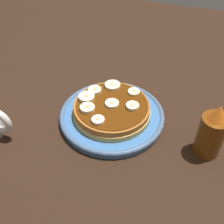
{
  "coord_description": "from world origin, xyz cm",
  "views": [
    {
      "loc": [
        14.24,
        -41.21,
        42.75
      ],
      "look_at": [
        0.0,
        0.0,
        2.07
      ],
      "focal_mm": 43.6,
      "sensor_mm": 36.0,
      "label": 1
    }
  ],
  "objects_px": {
    "pancake_stack": "(112,109)",
    "banana_slice_5": "(113,86)",
    "banana_slice_0": "(111,103)",
    "banana_slice_1": "(133,106)",
    "banana_slice_4": "(95,90)",
    "banana_slice_6": "(87,108)",
    "banana_slice_7": "(98,120)",
    "syrup_bottle": "(212,133)",
    "banana_slice_2": "(134,92)",
    "plate": "(112,115)",
    "banana_slice_3": "(86,98)"
  },
  "relations": [
    {
      "from": "banana_slice_1",
      "to": "banana_slice_4",
      "type": "relative_size",
      "value": 0.92
    },
    {
      "from": "banana_slice_0",
      "to": "banana_slice_2",
      "type": "relative_size",
      "value": 1.12
    },
    {
      "from": "pancake_stack",
      "to": "banana_slice_7",
      "type": "height_order",
      "value": "banana_slice_7"
    },
    {
      "from": "plate",
      "to": "banana_slice_4",
      "type": "bearing_deg",
      "value": 150.25
    },
    {
      "from": "plate",
      "to": "banana_slice_3",
      "type": "bearing_deg",
      "value": -179.49
    },
    {
      "from": "banana_slice_4",
      "to": "banana_slice_6",
      "type": "xyz_separation_m",
      "value": [
        0.01,
        -0.06,
        0.0
      ]
    },
    {
      "from": "pancake_stack",
      "to": "banana_slice_4",
      "type": "height_order",
      "value": "banana_slice_4"
    },
    {
      "from": "banana_slice_4",
      "to": "banana_slice_6",
      "type": "bearing_deg",
      "value": -82.72
    },
    {
      "from": "plate",
      "to": "banana_slice_4",
      "type": "distance_m",
      "value": 0.07
    },
    {
      "from": "banana_slice_5",
      "to": "banana_slice_0",
      "type": "bearing_deg",
      "value": -74.28
    },
    {
      "from": "banana_slice_0",
      "to": "banana_slice_4",
      "type": "height_order",
      "value": "banana_slice_4"
    },
    {
      "from": "banana_slice_0",
      "to": "banana_slice_4",
      "type": "bearing_deg",
      "value": 148.9
    },
    {
      "from": "syrup_bottle",
      "to": "banana_slice_2",
      "type": "bearing_deg",
      "value": 155.37
    },
    {
      "from": "banana_slice_4",
      "to": "banana_slice_5",
      "type": "distance_m",
      "value": 0.04
    },
    {
      "from": "banana_slice_7",
      "to": "banana_slice_3",
      "type": "bearing_deg",
      "value": 130.95
    },
    {
      "from": "banana_slice_1",
      "to": "banana_slice_2",
      "type": "height_order",
      "value": "banana_slice_1"
    },
    {
      "from": "banana_slice_3",
      "to": "banana_slice_4",
      "type": "relative_size",
      "value": 1.16
    },
    {
      "from": "banana_slice_0",
      "to": "banana_slice_5",
      "type": "xyz_separation_m",
      "value": [
        -0.02,
        0.06,
        0.0
      ]
    },
    {
      "from": "banana_slice_6",
      "to": "banana_slice_4",
      "type": "bearing_deg",
      "value": 97.28
    },
    {
      "from": "banana_slice_1",
      "to": "banana_slice_6",
      "type": "distance_m",
      "value": 0.1
    },
    {
      "from": "plate",
      "to": "banana_slice_7",
      "type": "distance_m",
      "value": 0.07
    },
    {
      "from": "pancake_stack",
      "to": "banana_slice_4",
      "type": "relative_size",
      "value": 5.79
    },
    {
      "from": "banana_slice_7",
      "to": "pancake_stack",
      "type": "bearing_deg",
      "value": 80.19
    },
    {
      "from": "banana_slice_1",
      "to": "banana_slice_5",
      "type": "bearing_deg",
      "value": 139.48
    },
    {
      "from": "plate",
      "to": "banana_slice_1",
      "type": "relative_size",
      "value": 8.31
    },
    {
      "from": "banana_slice_5",
      "to": "banana_slice_4",
      "type": "bearing_deg",
      "value": -136.39
    },
    {
      "from": "pancake_stack",
      "to": "banana_slice_5",
      "type": "height_order",
      "value": "banana_slice_5"
    },
    {
      "from": "banana_slice_0",
      "to": "banana_slice_4",
      "type": "relative_size",
      "value": 0.98
    },
    {
      "from": "pancake_stack",
      "to": "banana_slice_1",
      "type": "height_order",
      "value": "banana_slice_1"
    },
    {
      "from": "banana_slice_7",
      "to": "plate",
      "type": "bearing_deg",
      "value": 80.55
    },
    {
      "from": "banana_slice_0",
      "to": "banana_slice_1",
      "type": "bearing_deg",
      "value": 7.2
    },
    {
      "from": "banana_slice_1",
      "to": "plate",
      "type": "bearing_deg",
      "value": -172.58
    },
    {
      "from": "banana_slice_3",
      "to": "banana_slice_0",
      "type": "bearing_deg",
      "value": 0.39
    },
    {
      "from": "banana_slice_4",
      "to": "banana_slice_7",
      "type": "xyz_separation_m",
      "value": [
        0.04,
        -0.09,
        -0.0
      ]
    },
    {
      "from": "plate",
      "to": "banana_slice_3",
      "type": "distance_m",
      "value": 0.07
    },
    {
      "from": "banana_slice_5",
      "to": "banana_slice_6",
      "type": "relative_size",
      "value": 1.14
    },
    {
      "from": "banana_slice_0",
      "to": "banana_slice_5",
      "type": "distance_m",
      "value": 0.06
    },
    {
      "from": "plate",
      "to": "pancake_stack",
      "type": "relative_size",
      "value": 1.31
    },
    {
      "from": "banana_slice_7",
      "to": "banana_slice_1",
      "type": "bearing_deg",
      "value": 49.73
    },
    {
      "from": "plate",
      "to": "banana_slice_2",
      "type": "height_order",
      "value": "banana_slice_2"
    },
    {
      "from": "banana_slice_2",
      "to": "plate",
      "type": "bearing_deg",
      "value": -121.92
    },
    {
      "from": "plate",
      "to": "banana_slice_2",
      "type": "distance_m",
      "value": 0.07
    },
    {
      "from": "banana_slice_2",
      "to": "banana_slice_6",
      "type": "height_order",
      "value": "banana_slice_6"
    },
    {
      "from": "banana_slice_3",
      "to": "syrup_bottle",
      "type": "distance_m",
      "value": 0.27
    },
    {
      "from": "banana_slice_5",
      "to": "syrup_bottle",
      "type": "xyz_separation_m",
      "value": [
        0.23,
        -0.09,
        0.01
      ]
    },
    {
      "from": "banana_slice_2",
      "to": "syrup_bottle",
      "type": "relative_size",
      "value": 0.22
    },
    {
      "from": "pancake_stack",
      "to": "banana_slice_0",
      "type": "xyz_separation_m",
      "value": [
        -0.0,
        -0.0,
        0.02
      ]
    },
    {
      "from": "syrup_bottle",
      "to": "banana_slice_5",
      "type": "bearing_deg",
      "value": 159.23
    },
    {
      "from": "banana_slice_1",
      "to": "banana_slice_2",
      "type": "bearing_deg",
      "value": 102.53
    },
    {
      "from": "banana_slice_2",
      "to": "banana_slice_7",
      "type": "bearing_deg",
      "value": -111.14
    }
  ]
}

